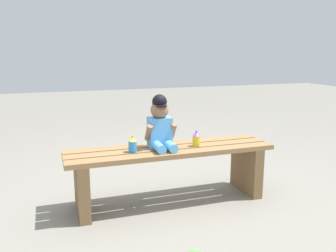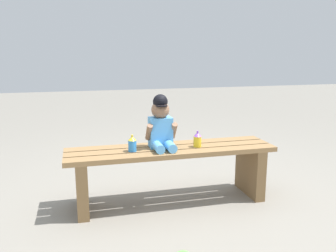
% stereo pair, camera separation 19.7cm
% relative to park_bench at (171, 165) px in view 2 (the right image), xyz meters
% --- Properties ---
extents(ground_plane, '(16.00, 16.00, 0.00)m').
position_rel_park_bench_xyz_m(ground_plane, '(0.00, -0.00, -0.30)').
color(ground_plane, gray).
extents(park_bench, '(1.58, 0.38, 0.44)m').
position_rel_park_bench_xyz_m(park_bench, '(0.00, 0.00, 0.00)').
color(park_bench, olive).
rests_on(park_bench, ground_plane).
extents(child_figure, '(0.23, 0.27, 0.40)m').
position_rel_park_bench_xyz_m(child_figure, '(-0.07, 0.02, 0.32)').
color(child_figure, '#59A5E5').
rests_on(child_figure, park_bench).
extents(sippy_cup_left, '(0.06, 0.06, 0.12)m').
position_rel_park_bench_xyz_m(sippy_cup_left, '(-0.30, -0.03, 0.20)').
color(sippy_cup_left, '#338CE5').
rests_on(sippy_cup_left, park_bench).
extents(sippy_cup_right, '(0.06, 0.06, 0.12)m').
position_rel_park_bench_xyz_m(sippy_cup_right, '(0.20, -0.03, 0.20)').
color(sippy_cup_right, yellow).
rests_on(sippy_cup_right, park_bench).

